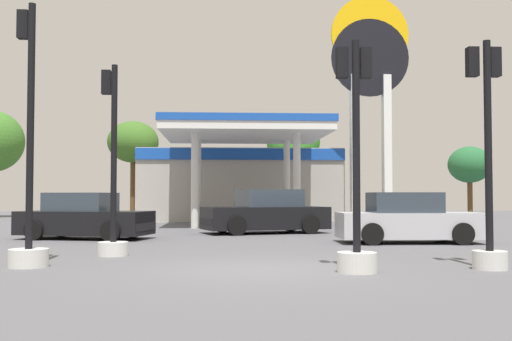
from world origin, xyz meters
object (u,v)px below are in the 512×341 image
at_px(station_pole_sign, 370,79).
at_px(traffic_signal_3, 112,199).
at_px(traffic_signal_2, 356,195).
at_px(traffic_signal_0, 488,182).
at_px(tree_2, 293,141).
at_px(traffic_signal_1, 29,196).
at_px(car_0, 84,218).
at_px(tree_3, 470,165).
at_px(car_2, 408,220).
at_px(car_1, 266,213).
at_px(tree_1, 133,143).

relative_size(station_pole_sign, traffic_signal_3, 2.61).
xyz_separation_m(traffic_signal_2, traffic_signal_3, (-4.98, 3.42, -0.09)).
bearing_deg(traffic_signal_0, tree_2, 90.33).
bearing_deg(tree_2, station_pole_sign, -74.34).
xyz_separation_m(traffic_signal_1, traffic_signal_2, (6.24, -1.22, 0.02)).
bearing_deg(car_0, traffic_signal_2, -53.18).
relative_size(traffic_signal_0, traffic_signal_2, 1.03).
height_order(traffic_signal_1, tree_3, traffic_signal_1).
height_order(car_2, traffic_signal_0, traffic_signal_0).
bearing_deg(car_0, car_1, 23.85).
distance_m(car_1, traffic_signal_3, 9.42).
relative_size(car_2, traffic_signal_1, 0.81).
distance_m(traffic_signal_1, traffic_signal_3, 2.54).
height_order(station_pole_sign, traffic_signal_1, station_pole_sign).
bearing_deg(car_0, traffic_signal_0, -42.91).
bearing_deg(tree_1, station_pole_sign, -35.86).
bearing_deg(tree_3, tree_1, -178.29).
relative_size(tree_1, tree_2, 0.91).
relative_size(station_pole_sign, traffic_signal_1, 2.24).
height_order(traffic_signal_0, tree_1, tree_1).
height_order(car_1, tree_1, tree_1).
bearing_deg(traffic_signal_3, tree_1, 96.80).
distance_m(station_pole_sign, car_0, 17.48).
distance_m(station_pole_sign, car_1, 12.02).
height_order(car_0, car_2, same).
xyz_separation_m(car_0, traffic_signal_2, (6.84, -9.13, 0.73)).
height_order(traffic_signal_2, tree_1, tree_1).
distance_m(car_0, tree_1, 20.82).
bearing_deg(traffic_signal_3, car_2, 23.01).
distance_m(station_pole_sign, traffic_signal_0, 20.52).
bearing_deg(traffic_signal_2, traffic_signal_1, 168.91).
height_order(traffic_signal_3, tree_3, tree_3).
xyz_separation_m(traffic_signal_0, tree_2, (-0.17, 29.41, 3.37)).
relative_size(station_pole_sign, tree_2, 1.69).
bearing_deg(car_1, traffic_signal_1, -117.39).
xyz_separation_m(traffic_signal_3, tree_3, (19.63, 26.74, 2.18)).
height_order(station_pole_sign, car_0, station_pole_sign).
height_order(car_1, tree_3, tree_3).
xyz_separation_m(traffic_signal_1, tree_1, (-1.85, 28.27, 3.48)).
height_order(car_0, tree_3, tree_3).
xyz_separation_m(tree_1, tree_2, (10.55, 0.25, 0.15)).
height_order(tree_2, tree_3, tree_2).
relative_size(car_1, traffic_signal_2, 1.15).
relative_size(traffic_signal_0, traffic_signal_1, 0.84).
height_order(traffic_signal_2, tree_3, tree_3).
height_order(tree_1, tree_3, tree_1).
distance_m(traffic_signal_3, tree_1, 26.49).
distance_m(car_0, traffic_signal_2, 11.43).
distance_m(car_1, traffic_signal_0, 12.00).
xyz_separation_m(car_0, car_2, (9.93, -2.28, -0.00)).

